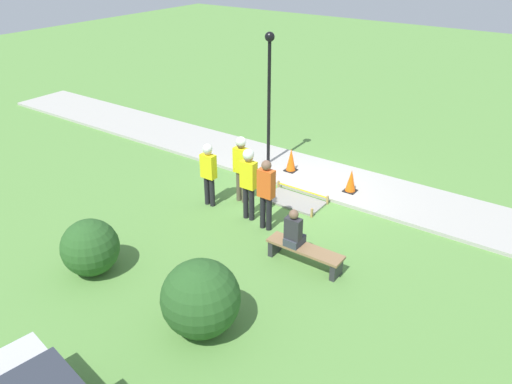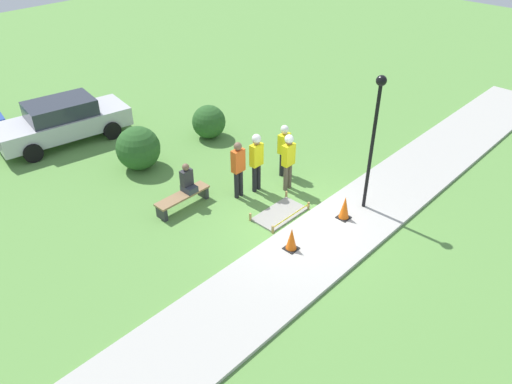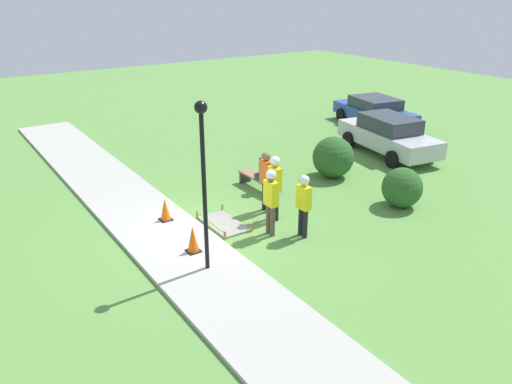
{
  "view_description": "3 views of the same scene",
  "coord_description": "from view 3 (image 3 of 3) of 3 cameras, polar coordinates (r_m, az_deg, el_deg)",
  "views": [
    {
      "loc": [
        -6.06,
        10.9,
        6.54
      ],
      "look_at": [
        0.1,
        2.16,
        0.94
      ],
      "focal_mm": 35.0,
      "sensor_mm": 36.0,
      "label": 1
    },
    {
      "loc": [
        -9.01,
        -6.96,
        8.47
      ],
      "look_at": [
        -0.52,
        1.09,
        0.78
      ],
      "focal_mm": 35.0,
      "sensor_mm": 36.0,
      "label": 2
    },
    {
      "loc": [
        10.95,
        -5.8,
        6.28
      ],
      "look_at": [
        0.12,
        1.56,
        0.84
      ],
      "focal_mm": 35.0,
      "sensor_mm": 36.0,
      "label": 3
    }
  ],
  "objects": [
    {
      "name": "ground_plane",
      "position": [
        13.89,
        -5.65,
        -4.43
      ],
      "size": [
        60.0,
        60.0,
        0.0
      ],
      "primitive_type": "plane",
      "color": "#5B8E42"
    },
    {
      "name": "worker_trainee",
      "position": [
        13.16,
        1.7,
        -0.48
      ],
      "size": [
        0.4,
        0.27,
        1.87
      ],
      "color": "brown",
      "rests_on": "ground_plane"
    },
    {
      "name": "parked_car_silver",
      "position": [
        20.59,
        14.89,
        6.34
      ],
      "size": [
        4.79,
        2.5,
        1.54
      ],
      "rotation": [
        0.0,
        0.0,
        -0.17
      ],
      "color": "#BCBCC1",
      "rests_on": "ground_plane"
    },
    {
      "name": "lamppost_near",
      "position": [
        10.89,
        -6.06,
        3.22
      ],
      "size": [
        0.28,
        0.28,
        3.98
      ],
      "color": "black",
      "rests_on": "sidewalk"
    },
    {
      "name": "worker_supervisor",
      "position": [
        13.16,
        5.48,
        -0.99
      ],
      "size": [
        0.4,
        0.25,
        1.76
      ],
      "color": "black",
      "rests_on": "ground_plane"
    },
    {
      "name": "bystander_in_orange_shirt",
      "position": [
        14.63,
        1.18,
        1.62
      ],
      "size": [
        0.4,
        0.24,
        1.84
      ],
      "color": "black",
      "rests_on": "ground_plane"
    },
    {
      "name": "person_seated_on_bench",
      "position": [
        16.14,
        0.91,
        2.69
      ],
      "size": [
        0.36,
        0.44,
        0.89
      ],
      "color": "#383D47",
      "rests_on": "park_bench"
    },
    {
      "name": "traffic_cone_far_patch",
      "position": [
        12.54,
        -7.23,
        -5.34
      ],
      "size": [
        0.34,
        0.34,
        0.71
      ],
      "color": "black",
      "rests_on": "sidewalk"
    },
    {
      "name": "sidewalk",
      "position": [
        13.43,
        -9.91,
        -5.44
      ],
      "size": [
        28.0,
        2.27,
        0.1
      ],
      "color": "#ADAAA3",
      "rests_on": "ground_plane"
    },
    {
      "name": "shrub_rounded_mid",
      "position": [
        15.73,
        16.36,
        0.49
      ],
      "size": [
        1.23,
        1.23,
        1.23
      ],
      "color": "#285623",
      "rests_on": "ground_plane"
    },
    {
      "name": "worker_assistant",
      "position": [
        14.04,
        2.16,
        1.19
      ],
      "size": [
        0.4,
        0.28,
        1.92
      ],
      "color": "black",
      "rests_on": "ground_plane"
    },
    {
      "name": "traffic_cone_near_patch",
      "position": [
        14.32,
        -10.34,
        -1.97
      ],
      "size": [
        0.34,
        0.34,
        0.65
      ],
      "color": "black",
      "rests_on": "sidewalk"
    },
    {
      "name": "shrub_rounded_near",
      "position": [
        17.66,
        8.82,
        3.95
      ],
      "size": [
        1.45,
        1.45,
        1.45
      ],
      "color": "#285623",
      "rests_on": "ground_plane"
    },
    {
      "name": "parked_car_blue",
      "position": [
        24.82,
        13.39,
        9.0
      ],
      "size": [
        4.65,
        2.78,
        1.36
      ],
      "rotation": [
        0.0,
        0.0,
        -0.19
      ],
      "color": "#28479E",
      "rests_on": "ground_plane"
    },
    {
      "name": "park_bench",
      "position": [
        16.49,
        0.22,
        1.36
      ],
      "size": [
        1.76,
        0.44,
        0.45
      ],
      "color": "#2D2D33",
      "rests_on": "ground_plane"
    },
    {
      "name": "wet_concrete_patch",
      "position": [
        14.17,
        -3.73,
        -3.65
      ],
      "size": [
        1.62,
        0.9,
        0.25
      ],
      "color": "gray",
      "rests_on": "ground_plane"
    }
  ]
}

